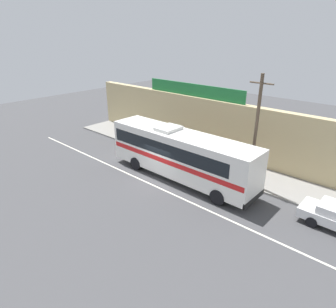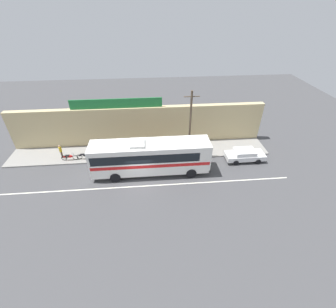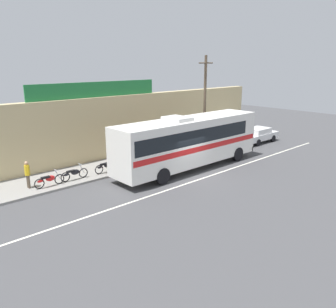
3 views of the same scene
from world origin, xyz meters
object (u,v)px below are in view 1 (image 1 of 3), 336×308
Objects in this scene: motorcycle_blue at (157,145)px; motorcycle_red at (141,139)px; intercity_bus at (180,152)px; pedestrian_far_left at (127,127)px; motorcycle_black at (129,136)px; utility_pole at (256,130)px.

motorcycle_red is at bearing 178.08° from motorcycle_blue.
pedestrian_far_left is at bearing 161.29° from intercity_bus.
motorcycle_black is 3.99m from motorcycle_blue.
pedestrian_far_left is (-2.64, 0.52, 0.51)m from motorcycle_red.
motorcycle_black is (-13.41, 0.25, -3.54)m from utility_pole.
intercity_bus is 10.55m from pedestrian_far_left.
intercity_bus is 1.56× the size of utility_pole.
pedestrian_far_left is (-9.95, 3.37, -0.99)m from intercity_bus.
pedestrian_far_left is (-14.39, 0.84, -3.03)m from utility_pole.
motorcycle_blue is 5.04m from pedestrian_far_left.
intercity_bus is at bearing -17.18° from motorcycle_black.
motorcycle_black is 1.00× the size of motorcycle_blue.
motorcycle_black and motorcycle_blue have the same top height.
utility_pole is 4.73× the size of pedestrian_far_left.
intercity_bus reaches higher than pedestrian_far_left.
pedestrian_far_left is at bearing 173.17° from motorcycle_blue.
utility_pole is 12.28m from motorcycle_red.
motorcycle_black is (-8.96, 2.77, -1.50)m from intercity_bus.
motorcycle_blue is at bearing 178.49° from utility_pole.
pedestrian_far_left reaches higher than motorcycle_red.
utility_pole is at bearing 29.57° from intercity_bus.
motorcycle_blue is (-9.42, 0.25, -3.54)m from utility_pole.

